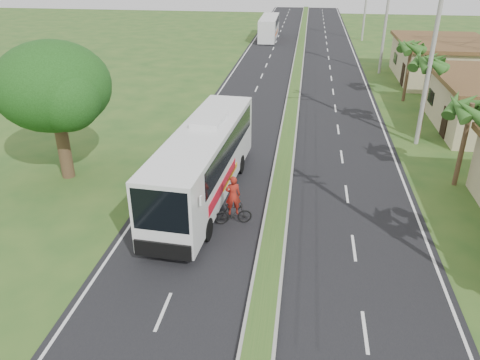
# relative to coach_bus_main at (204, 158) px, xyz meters

# --- Properties ---
(ground) EXTENTS (180.00, 180.00, 0.00)m
(ground) POSITION_rel_coach_bus_main_xyz_m (3.81, -8.74, -2.17)
(ground) COLOR #28501D
(ground) RESTS_ON ground
(road_asphalt) EXTENTS (14.00, 160.00, 0.02)m
(road_asphalt) POSITION_rel_coach_bus_main_xyz_m (3.81, 11.26, -2.16)
(road_asphalt) COLOR black
(road_asphalt) RESTS_ON ground
(median_strip) EXTENTS (1.20, 160.00, 0.18)m
(median_strip) POSITION_rel_coach_bus_main_xyz_m (3.81, 11.26, -2.07)
(median_strip) COLOR gray
(median_strip) RESTS_ON ground
(lane_edge_left) EXTENTS (0.12, 160.00, 0.01)m
(lane_edge_left) POSITION_rel_coach_bus_main_xyz_m (-2.89, 11.26, -2.17)
(lane_edge_left) COLOR silver
(lane_edge_left) RESTS_ON ground
(lane_edge_right) EXTENTS (0.12, 160.00, 0.01)m
(lane_edge_right) POSITION_rel_coach_bus_main_xyz_m (10.51, 11.26, -2.17)
(lane_edge_right) COLOR silver
(lane_edge_right) RESTS_ON ground
(shop_far) EXTENTS (8.60, 11.60, 3.82)m
(shop_far) POSITION_rel_coach_bus_main_xyz_m (17.81, 27.26, -0.24)
(shop_far) COLOR tan
(shop_far) RESTS_ON ground
(palm_verge_b) EXTENTS (2.40, 2.40, 5.05)m
(palm_verge_b) POSITION_rel_coach_bus_main_xyz_m (13.21, 3.26, 2.18)
(palm_verge_b) COLOR #473321
(palm_verge_b) RESTS_ON ground
(palm_verge_c) EXTENTS (2.40, 2.40, 5.85)m
(palm_verge_c) POSITION_rel_coach_bus_main_xyz_m (12.61, 10.26, 2.95)
(palm_verge_c) COLOR #473321
(palm_verge_c) RESTS_ON ground
(palm_verge_d) EXTENTS (2.40, 2.40, 5.25)m
(palm_verge_d) POSITION_rel_coach_bus_main_xyz_m (13.11, 19.26, 2.38)
(palm_verge_d) COLOR #473321
(palm_verge_d) RESTS_ON ground
(shade_tree) EXTENTS (6.30, 6.00, 7.54)m
(shade_tree) POSITION_rel_coach_bus_main_xyz_m (-8.31, 1.28, 2.86)
(shade_tree) COLOR #473321
(shade_tree) RESTS_ON ground
(utility_pole_b) EXTENTS (3.20, 0.28, 12.00)m
(utility_pole_b) POSITION_rel_coach_bus_main_xyz_m (12.28, 9.26, 4.08)
(utility_pole_b) COLOR gray
(utility_pole_b) RESTS_ON ground
(utility_pole_c) EXTENTS (1.60, 0.28, 11.00)m
(utility_pole_c) POSITION_rel_coach_bus_main_xyz_m (12.31, 29.26, 3.50)
(utility_pole_c) COLOR gray
(utility_pole_c) RESTS_ON ground
(utility_pole_d) EXTENTS (1.60, 0.28, 10.50)m
(utility_pole_d) POSITION_rel_coach_bus_main_xyz_m (12.31, 49.26, 3.25)
(utility_pole_d) COLOR gray
(utility_pole_d) RESTS_ON ground
(coach_bus_main) EXTENTS (3.34, 12.36, 3.95)m
(coach_bus_main) POSITION_rel_coach_bus_main_xyz_m (0.00, 0.00, 0.00)
(coach_bus_main) COLOR white
(coach_bus_main) RESTS_ON ground
(coach_bus_far) EXTENTS (2.45, 10.58, 3.07)m
(coach_bus_far) POSITION_rel_coach_bus_main_xyz_m (-0.93, 48.68, -0.43)
(coach_bus_far) COLOR silver
(coach_bus_far) RESTS_ON ground
(motorcyclist) EXTENTS (1.83, 0.97, 2.47)m
(motorcyclist) POSITION_rel_coach_bus_main_xyz_m (1.85, -2.50, -1.25)
(motorcyclist) COLOR black
(motorcyclist) RESTS_ON ground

